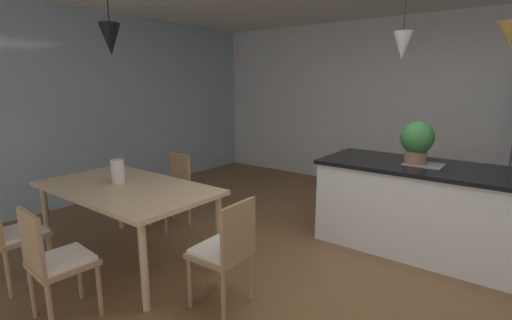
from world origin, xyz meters
TOP-DOWN VIEW (x-y plane):
  - ground_plane at (0.00, 0.00)m, footprint 10.00×8.40m
  - wall_back_kitchen at (0.00, 3.26)m, footprint 10.00×0.12m
  - window_wall_left_glazing at (-4.06, 0.00)m, footprint 0.06×8.40m
  - dining_table at (-1.93, -0.84)m, footprint 1.76×0.98m
  - chair_kitchen_end at (-0.68, -0.84)m, footprint 0.41×0.41m
  - chair_near_left at (-2.32, -1.70)m, footprint 0.41×0.41m
  - chair_far_left at (-2.32, 0.02)m, footprint 0.44×0.44m
  - chair_near_right at (-1.53, -1.70)m, footprint 0.43×0.43m
  - kitchen_island at (0.38, 1.14)m, footprint 2.28×0.92m
  - pendant_over_table at (-1.88, -0.91)m, footprint 0.18×0.18m
  - pendant_over_island_main at (-0.06, 1.14)m, footprint 0.19×0.19m
  - pendant_over_island_aux at (0.82, 1.14)m, footprint 0.25×0.25m
  - potted_plant_on_island at (0.15, 1.14)m, footprint 0.33×0.33m
  - vase_on_dining_table at (-2.07, -0.82)m, footprint 0.12×0.12m

SIDE VIEW (x-z plane):
  - ground_plane at x=0.00m, z-range -0.04..0.00m
  - kitchen_island at x=0.38m, z-range 0.01..0.92m
  - chair_kitchen_end at x=-0.68m, z-range 0.04..0.91m
  - chair_near_left at x=-2.32m, z-range 0.04..0.91m
  - chair_far_left at x=-2.32m, z-range 0.04..0.91m
  - chair_near_right at x=-1.53m, z-range 0.04..0.91m
  - dining_table at x=-1.93m, z-range 0.31..1.07m
  - vase_on_dining_table at x=-2.07m, z-range 0.76..0.99m
  - potted_plant_on_island at x=0.15m, z-range 0.92..1.36m
  - wall_back_kitchen at x=0.00m, z-range 0.00..2.70m
  - window_wall_left_glazing at x=-4.06m, z-range 0.00..2.70m
  - pendant_over_island_main at x=-0.06m, z-range 1.68..2.46m
  - pendant_over_table at x=-1.88m, z-range 1.69..2.45m
  - pendant_over_island_aux at x=0.82m, z-range 1.77..2.46m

